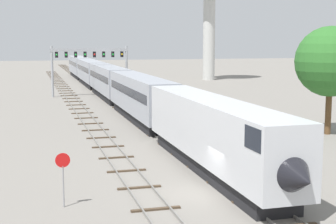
{
  "coord_description": "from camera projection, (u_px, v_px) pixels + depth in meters",
  "views": [
    {
      "loc": [
        -9.54,
        -26.31,
        8.6
      ],
      "look_at": [
        1.0,
        12.0,
        3.0
      ],
      "focal_mm": 54.39,
      "sensor_mm": 36.0,
      "label": 1
    }
  ],
  "objects": [
    {
      "name": "stop_sign",
      "position": [
        63.0,
        172.0,
        26.21
      ],
      "size": [
        0.76,
        0.08,
        2.88
      ],
      "color": "gray",
      "rests_on": "ground"
    },
    {
      "name": "ground_plane",
      "position": [
        207.0,
        193.0,
        28.83
      ],
      "size": [
        400.0,
        400.0,
        0.0
      ],
      "primitive_type": "plane",
      "color": "gray"
    },
    {
      "name": "track_main",
      "position": [
        99.0,
        91.0,
        86.63
      ],
      "size": [
        2.6,
        200.0,
        0.16
      ],
      "color": "slate",
      "rests_on": "ground"
    },
    {
      "name": "track_near",
      "position": [
        78.0,
        107.0,
        66.09
      ],
      "size": [
        2.6,
        160.0,
        0.16
      ],
      "color": "slate",
      "rests_on": "ground"
    },
    {
      "name": "signal_gantry",
      "position": [
        90.0,
        59.0,
        78.6
      ],
      "size": [
        12.1,
        0.49,
        7.75
      ],
      "color": "#999BA0",
      "rests_on": "ground"
    },
    {
      "name": "passenger_train",
      "position": [
        108.0,
        80.0,
        76.74
      ],
      "size": [
        3.04,
        112.48,
        4.8
      ],
      "color": "silver",
      "rests_on": "ground"
    },
    {
      "name": "trackside_tree_left",
      "position": [
        331.0,
        62.0,
        46.17
      ],
      "size": [
        6.44,
        6.44,
        9.93
      ],
      "color": "brown",
      "rests_on": "ground"
    }
  ]
}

